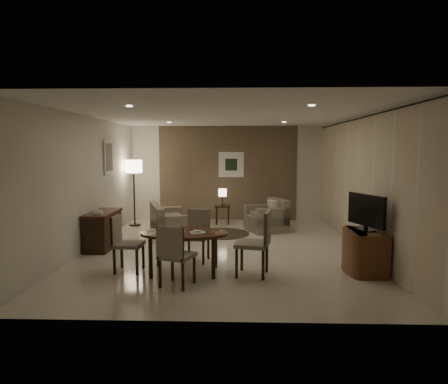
{
  "coord_description": "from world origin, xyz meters",
  "views": [
    {
      "loc": [
        0.27,
        -8.01,
        2.01
      ],
      "look_at": [
        0.0,
        0.2,
        1.15
      ],
      "focal_mm": 32.0,
      "sensor_mm": 36.0,
      "label": 1
    }
  ],
  "objects_px": {
    "dining_table": "(185,252)",
    "chair_right": "(252,243)",
    "console_desk": "(103,230)",
    "armchair": "(266,215)",
    "chair_far": "(196,236)",
    "floor_lamp": "(134,193)",
    "side_table": "(223,215)",
    "chair_near": "(177,255)",
    "chair_left": "(129,244)",
    "tv_cabinet": "(366,251)",
    "sofa": "(170,220)"
  },
  "relations": [
    {
      "from": "dining_table",
      "to": "chair_right",
      "type": "bearing_deg",
      "value": -5.04
    },
    {
      "from": "console_desk",
      "to": "armchair",
      "type": "relative_size",
      "value": 1.34
    },
    {
      "from": "chair_far",
      "to": "chair_right",
      "type": "relative_size",
      "value": 0.88
    },
    {
      "from": "armchair",
      "to": "floor_lamp",
      "type": "xyz_separation_m",
      "value": [
        -3.46,
        0.63,
        0.48
      ]
    },
    {
      "from": "console_desk",
      "to": "side_table",
      "type": "relative_size",
      "value": 2.34
    },
    {
      "from": "chair_near",
      "to": "side_table",
      "type": "distance_m",
      "value": 5.06
    },
    {
      "from": "side_table",
      "to": "floor_lamp",
      "type": "distance_m",
      "value": 2.45
    },
    {
      "from": "chair_left",
      "to": "floor_lamp",
      "type": "height_order",
      "value": "floor_lamp"
    },
    {
      "from": "tv_cabinet",
      "to": "chair_far",
      "type": "xyz_separation_m",
      "value": [
        -2.87,
        0.57,
        0.11
      ]
    },
    {
      "from": "chair_right",
      "to": "sofa",
      "type": "height_order",
      "value": "chair_right"
    },
    {
      "from": "side_table",
      "to": "console_desk",
      "type": "bearing_deg",
      "value": -130.43
    },
    {
      "from": "dining_table",
      "to": "chair_right",
      "type": "xyz_separation_m",
      "value": [
        1.11,
        -0.1,
        0.19
      ]
    },
    {
      "from": "floor_lamp",
      "to": "armchair",
      "type": "bearing_deg",
      "value": -10.33
    },
    {
      "from": "chair_near",
      "to": "sofa",
      "type": "distance_m",
      "value": 3.59
    },
    {
      "from": "chair_left",
      "to": "side_table",
      "type": "bearing_deg",
      "value": -15.77
    },
    {
      "from": "console_desk",
      "to": "floor_lamp",
      "type": "relative_size",
      "value": 0.68
    },
    {
      "from": "sofa",
      "to": "armchair",
      "type": "xyz_separation_m",
      "value": [
        2.31,
        0.55,
        0.03
      ]
    },
    {
      "from": "console_desk",
      "to": "chair_far",
      "type": "relative_size",
      "value": 1.29
    },
    {
      "from": "tv_cabinet",
      "to": "chair_right",
      "type": "xyz_separation_m",
      "value": [
        -1.88,
        -0.21,
        0.17
      ]
    },
    {
      "from": "dining_table",
      "to": "side_table",
      "type": "bearing_deg",
      "value": 83.93
    },
    {
      "from": "sofa",
      "to": "side_table",
      "type": "distance_m",
      "value": 1.92
    },
    {
      "from": "console_desk",
      "to": "dining_table",
      "type": "distance_m",
      "value": 2.49
    },
    {
      "from": "sofa",
      "to": "side_table",
      "type": "xyz_separation_m",
      "value": [
        1.19,
        1.51,
        -0.11
      ]
    },
    {
      "from": "tv_cabinet",
      "to": "chair_near",
      "type": "distance_m",
      "value": 3.11
    },
    {
      "from": "tv_cabinet",
      "to": "armchair",
      "type": "height_order",
      "value": "armchair"
    },
    {
      "from": "chair_far",
      "to": "side_table",
      "type": "relative_size",
      "value": 1.81
    },
    {
      "from": "console_desk",
      "to": "tv_cabinet",
      "type": "relative_size",
      "value": 1.33
    },
    {
      "from": "chair_far",
      "to": "chair_left",
      "type": "height_order",
      "value": "chair_left"
    },
    {
      "from": "dining_table",
      "to": "chair_near",
      "type": "bearing_deg",
      "value": -91.98
    },
    {
      "from": "chair_near",
      "to": "floor_lamp",
      "type": "relative_size",
      "value": 0.53
    },
    {
      "from": "chair_near",
      "to": "side_table",
      "type": "bearing_deg",
      "value": -75.91
    },
    {
      "from": "chair_far",
      "to": "tv_cabinet",
      "type": "bearing_deg",
      "value": -1.61
    },
    {
      "from": "sofa",
      "to": "floor_lamp",
      "type": "distance_m",
      "value": 1.73
    },
    {
      "from": "console_desk",
      "to": "dining_table",
      "type": "bearing_deg",
      "value": -40.34
    },
    {
      "from": "chair_left",
      "to": "dining_table",
      "type": "bearing_deg",
      "value": -90.25
    },
    {
      "from": "chair_far",
      "to": "floor_lamp",
      "type": "height_order",
      "value": "floor_lamp"
    },
    {
      "from": "armchair",
      "to": "side_table",
      "type": "xyz_separation_m",
      "value": [
        -1.12,
        0.95,
        -0.14
      ]
    },
    {
      "from": "armchair",
      "to": "sofa",
      "type": "bearing_deg",
      "value": -98.86
    },
    {
      "from": "chair_near",
      "to": "floor_lamp",
      "type": "bearing_deg",
      "value": -48.86
    },
    {
      "from": "console_desk",
      "to": "armchair",
      "type": "xyz_separation_m",
      "value": [
        3.49,
        1.83,
        0.02
      ]
    },
    {
      "from": "tv_cabinet",
      "to": "chair_right",
      "type": "bearing_deg",
      "value": -173.64
    },
    {
      "from": "floor_lamp",
      "to": "chair_near",
      "type": "bearing_deg",
      "value": -68.5
    },
    {
      "from": "dining_table",
      "to": "side_table",
      "type": "relative_size",
      "value": 2.8
    },
    {
      "from": "chair_far",
      "to": "armchair",
      "type": "xyz_separation_m",
      "value": [
        1.47,
        2.76,
        -0.06
      ]
    },
    {
      "from": "tv_cabinet",
      "to": "chair_far",
      "type": "height_order",
      "value": "chair_far"
    },
    {
      "from": "chair_left",
      "to": "sofa",
      "type": "bearing_deg",
      "value": -2.06
    },
    {
      "from": "floor_lamp",
      "to": "sofa",
      "type": "bearing_deg",
      "value": -45.86
    },
    {
      "from": "tv_cabinet",
      "to": "chair_near",
      "type": "relative_size",
      "value": 0.96
    },
    {
      "from": "tv_cabinet",
      "to": "chair_right",
      "type": "relative_size",
      "value": 0.86
    },
    {
      "from": "sofa",
      "to": "side_table",
      "type": "bearing_deg",
      "value": -56.45
    }
  ]
}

